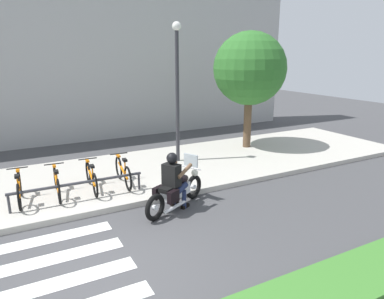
{
  "coord_description": "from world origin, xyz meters",
  "views": [
    {
      "loc": [
        -1.08,
        -5.44,
        3.65
      ],
      "look_at": [
        3.4,
        2.95,
        1.04
      ],
      "focal_mm": 33.1,
      "sensor_mm": 36.0,
      "label": 1
    }
  ],
  "objects_px": {
    "rider": "(174,177)",
    "bicycle_0": "(19,189)",
    "bike_rack": "(79,185)",
    "bicycle_2": "(91,177)",
    "street_lamp": "(177,82)",
    "bicycle_1": "(57,183)",
    "tree_near_rack": "(250,69)",
    "bicycle_3": "(123,172)",
    "motorcycle": "(176,191)"
  },
  "relations": [
    {
      "from": "rider",
      "to": "bicycle_0",
      "type": "xyz_separation_m",
      "value": [
        -3.24,
        1.82,
        -0.32
      ]
    },
    {
      "from": "rider",
      "to": "bike_rack",
      "type": "xyz_separation_m",
      "value": [
        -1.96,
        1.26,
        -0.26
      ]
    },
    {
      "from": "bicycle_2",
      "to": "street_lamp",
      "type": "bearing_deg",
      "value": 22.37
    },
    {
      "from": "rider",
      "to": "bicycle_2",
      "type": "xyz_separation_m",
      "value": [
        -1.53,
        1.82,
        -0.32
      ]
    },
    {
      "from": "bicycle_1",
      "to": "street_lamp",
      "type": "xyz_separation_m",
      "value": [
        4.0,
        1.29,
        2.25
      ]
    },
    {
      "from": "bicycle_0",
      "to": "tree_near_rack",
      "type": "bearing_deg",
      "value": 11.99
    },
    {
      "from": "rider",
      "to": "bicycle_2",
      "type": "height_order",
      "value": "rider"
    },
    {
      "from": "tree_near_rack",
      "to": "bicycle_2",
      "type": "bearing_deg",
      "value": -164.88
    },
    {
      "from": "bicycle_1",
      "to": "bicycle_2",
      "type": "height_order",
      "value": "bicycle_2"
    },
    {
      "from": "bicycle_0",
      "to": "bike_rack",
      "type": "bearing_deg",
      "value": -23.35
    },
    {
      "from": "bicycle_1",
      "to": "bike_rack",
      "type": "distance_m",
      "value": 0.7
    },
    {
      "from": "bicycle_1",
      "to": "bike_rack",
      "type": "relative_size",
      "value": 0.53
    },
    {
      "from": "bicycle_1",
      "to": "tree_near_rack",
      "type": "bearing_deg",
      "value": 13.38
    },
    {
      "from": "bicycle_2",
      "to": "bike_rack",
      "type": "height_order",
      "value": "bicycle_2"
    },
    {
      "from": "bicycle_3",
      "to": "bike_rack",
      "type": "distance_m",
      "value": 1.4
    },
    {
      "from": "rider",
      "to": "tree_near_rack",
      "type": "height_order",
      "value": "tree_near_rack"
    },
    {
      "from": "bicycle_1",
      "to": "bicycle_2",
      "type": "bearing_deg",
      "value": -0.01
    },
    {
      "from": "bicycle_0",
      "to": "tree_near_rack",
      "type": "distance_m",
      "value": 8.56
    },
    {
      "from": "rider",
      "to": "street_lamp",
      "type": "relative_size",
      "value": 0.31
    },
    {
      "from": "bicycle_1",
      "to": "bicycle_2",
      "type": "distance_m",
      "value": 0.86
    },
    {
      "from": "tree_near_rack",
      "to": "motorcycle",
      "type": "bearing_deg",
      "value": -143.34
    },
    {
      "from": "motorcycle",
      "to": "bicycle_0",
      "type": "distance_m",
      "value": 3.76
    },
    {
      "from": "bicycle_3",
      "to": "tree_near_rack",
      "type": "height_order",
      "value": "tree_near_rack"
    },
    {
      "from": "street_lamp",
      "to": "bicycle_1",
      "type": "bearing_deg",
      "value": -162.07
    },
    {
      "from": "bicycle_0",
      "to": "tree_near_rack",
      "type": "xyz_separation_m",
      "value": [
        7.98,
        1.7,
        2.57
      ]
    },
    {
      "from": "motorcycle",
      "to": "bicycle_3",
      "type": "xyz_separation_m",
      "value": [
        -0.74,
        1.78,
        0.06
      ]
    },
    {
      "from": "street_lamp",
      "to": "bicycle_0",
      "type": "bearing_deg",
      "value": -165.07
    },
    {
      "from": "bicycle_2",
      "to": "bicycle_3",
      "type": "height_order",
      "value": "bicycle_3"
    },
    {
      "from": "motorcycle",
      "to": "bike_rack",
      "type": "bearing_deg",
      "value": 148.76
    },
    {
      "from": "bicycle_1",
      "to": "tree_near_rack",
      "type": "relative_size",
      "value": 0.38
    },
    {
      "from": "bike_rack",
      "to": "bicycle_3",
      "type": "bearing_deg",
      "value": 23.33
    },
    {
      "from": "rider",
      "to": "bicycle_3",
      "type": "xyz_separation_m",
      "value": [
        -0.67,
        1.82,
        -0.31
      ]
    },
    {
      "from": "motorcycle",
      "to": "bicycle_1",
      "type": "height_order",
      "value": "motorcycle"
    },
    {
      "from": "motorcycle",
      "to": "rider",
      "type": "xyz_separation_m",
      "value": [
        -0.07,
        -0.03,
        0.36
      ]
    },
    {
      "from": "bicycle_2",
      "to": "bike_rack",
      "type": "distance_m",
      "value": 0.7
    },
    {
      "from": "bicycle_2",
      "to": "bike_rack",
      "type": "xyz_separation_m",
      "value": [
        -0.43,
        -0.55,
        0.06
      ]
    },
    {
      "from": "bicycle_3",
      "to": "street_lamp",
      "type": "distance_m",
      "value": 3.45
    },
    {
      "from": "bicycle_3",
      "to": "street_lamp",
      "type": "xyz_separation_m",
      "value": [
        2.29,
        1.3,
        2.23
      ]
    },
    {
      "from": "motorcycle",
      "to": "bike_rack",
      "type": "relative_size",
      "value": 0.62
    },
    {
      "from": "motorcycle",
      "to": "bicycle_0",
      "type": "bearing_deg",
      "value": 151.68
    },
    {
      "from": "street_lamp",
      "to": "tree_near_rack",
      "type": "distance_m",
      "value": 3.17
    },
    {
      "from": "bicycle_0",
      "to": "bicycle_1",
      "type": "distance_m",
      "value": 0.86
    },
    {
      "from": "motorcycle",
      "to": "bicycle_2",
      "type": "height_order",
      "value": "motorcycle"
    },
    {
      "from": "bicycle_0",
      "to": "bicycle_3",
      "type": "distance_m",
      "value": 2.57
    },
    {
      "from": "rider",
      "to": "bicycle_2",
      "type": "distance_m",
      "value": 2.39
    },
    {
      "from": "bike_rack",
      "to": "tree_near_rack",
      "type": "height_order",
      "value": "tree_near_rack"
    },
    {
      "from": "bicycle_2",
      "to": "tree_near_rack",
      "type": "bearing_deg",
      "value": 15.12
    },
    {
      "from": "motorcycle",
      "to": "bike_rack",
      "type": "distance_m",
      "value": 2.37
    },
    {
      "from": "bicycle_0",
      "to": "bicycle_2",
      "type": "relative_size",
      "value": 0.96
    },
    {
      "from": "bicycle_0",
      "to": "bicycle_3",
      "type": "xyz_separation_m",
      "value": [
        2.57,
        -0.0,
        0.01
      ]
    }
  ]
}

